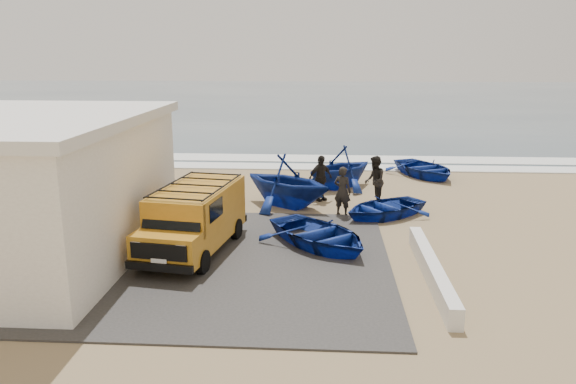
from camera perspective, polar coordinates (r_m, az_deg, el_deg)
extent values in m
plane|color=#937B55|center=(18.65, -2.71, -4.88)|extent=(160.00, 160.00, 0.00)
cube|color=#383633|center=(17.13, -10.17, -6.76)|extent=(12.00, 10.00, 0.05)
cube|color=#385166|center=(73.80, 2.11, 9.41)|extent=(180.00, 88.00, 0.01)
cube|color=white|center=(30.20, -0.22, 2.60)|extent=(180.00, 1.60, 0.06)
cube|color=white|center=(32.65, 0.07, 3.45)|extent=(180.00, 2.20, 0.04)
cube|color=white|center=(18.65, -27.09, -0.05)|extent=(8.00, 9.00, 4.00)
cube|color=black|center=(18.24, -14.15, 2.73)|extent=(0.08, 0.70, 0.90)
cube|color=silver|center=(15.92, 14.39, -7.68)|extent=(0.35, 6.00, 0.55)
cube|color=orange|center=(17.75, -9.12, -2.08)|extent=(2.47, 4.12, 1.64)
cube|color=orange|center=(15.79, -12.25, -5.72)|extent=(2.00, 1.18, 0.89)
cube|color=black|center=(15.95, -11.70, -2.49)|extent=(1.77, 0.60, 0.71)
cube|color=black|center=(15.36, -13.00, -5.94)|extent=(1.60, 0.33, 0.45)
cube|color=black|center=(15.49, -12.95, -7.46)|extent=(1.92, 0.44, 0.22)
cube|color=black|center=(17.48, -9.29, 0.70)|extent=(2.33, 3.81, 0.06)
cylinder|color=black|center=(16.65, -14.38, -6.43)|extent=(0.32, 0.72, 0.69)
cylinder|color=black|center=(19.28, -10.28, -3.37)|extent=(0.32, 0.72, 0.69)
cylinder|color=black|center=(15.95, -8.66, -7.06)|extent=(0.32, 0.72, 0.69)
cylinder|color=black|center=(18.68, -5.27, -3.76)|extent=(0.32, 0.72, 0.69)
imported|color=navy|center=(17.87, 3.18, -4.32)|extent=(4.82, 4.98, 0.84)
imported|color=navy|center=(21.38, 9.67, -1.55)|extent=(4.33, 4.15, 0.73)
imported|color=navy|center=(22.35, -0.12, 1.16)|extent=(5.25, 5.11, 2.11)
imported|color=navy|center=(25.57, 5.32, 2.55)|extent=(4.82, 4.80, 1.93)
imported|color=navy|center=(28.67, 13.70, 2.37)|extent=(4.33, 4.91, 0.84)
imported|color=black|center=(21.23, 5.55, 0.09)|extent=(0.82, 0.71, 1.89)
imported|color=black|center=(22.78, 8.79, 1.12)|extent=(0.78, 1.00, 2.02)
imported|color=black|center=(23.28, 3.32, 1.42)|extent=(1.18, 1.03, 1.91)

